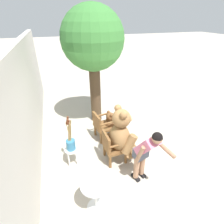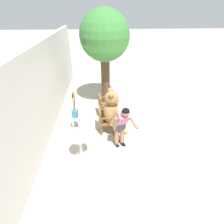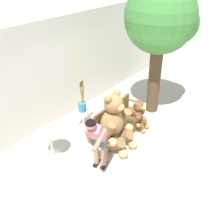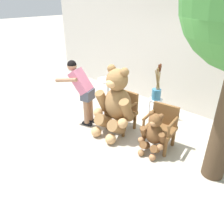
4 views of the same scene
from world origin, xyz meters
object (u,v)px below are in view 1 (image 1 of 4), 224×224
round_side_table (96,193)px  wooden_chair_left (113,146)px  brush_bucket (71,142)px  wooden_chair_right (102,125)px  teddy_bear_small (111,124)px  patio_tree (94,42)px  person_visitor (146,151)px  teddy_bear_large (123,135)px  white_stool (72,152)px

round_side_table → wooden_chair_left: bearing=-31.5°
wooden_chair_left → brush_bucket: bearing=78.1°
wooden_chair_right → teddy_bear_small: size_ratio=1.00×
wooden_chair_right → round_side_table: 2.26m
patio_tree → wooden_chair_right: bearing=173.5°
wooden_chair_left → patio_tree: size_ratio=0.23×
wooden_chair_left → wooden_chair_right: bearing=-0.0°
person_visitor → patio_tree: patio_tree is taller
wooden_chair_right → teddy_bear_small: (0.02, -0.29, -0.04)m
wooden_chair_left → wooden_chair_right: 0.98m
teddy_bear_large → person_visitor: teddy_bear_large is taller
teddy_bear_large → wooden_chair_right: bearing=15.0°
teddy_bear_large → round_side_table: teddy_bear_large is taller
teddy_bear_small → white_stool: (-0.79, 1.29, -0.07)m
teddy_bear_small → patio_tree: (1.18, 0.15, 2.23)m
wooden_chair_left → patio_tree: 3.09m
person_visitor → white_stool: size_ratio=3.23×
teddy_bear_large → person_visitor: 0.89m
wooden_chair_left → round_side_table: (-1.16, 0.71, -0.01)m
white_stool → brush_bucket: brush_bucket is taller
patio_tree → wooden_chair_left: bearing=176.4°
brush_bucket → wooden_chair_right: bearing=-52.3°
round_side_table → patio_tree: size_ratio=0.20×
wooden_chair_left → round_side_table: bearing=148.5°
white_stool → patio_tree: 3.23m
round_side_table → teddy_bear_large: bearing=-39.9°
teddy_bear_large → white_stool: 1.34m
person_visitor → white_stool: 1.87m
wooden_chair_right → teddy_bear_small: bearing=-86.8°
person_visitor → round_side_table: 1.27m
person_visitor → wooden_chair_right: bearing=13.5°
round_side_table → person_visitor: bearing=-75.3°
wooden_chair_right → wooden_chair_left: bearing=180.0°
wooden_chair_left → teddy_bear_small: size_ratio=1.00×
person_visitor → brush_bucket: bearing=53.5°
teddy_bear_small → person_visitor: person_visitor is taller
teddy_bear_large → white_stool: size_ratio=3.28×
white_stool → patio_tree: size_ratio=0.13×
teddy_bear_large → patio_tree: bearing=3.3°
wooden_chair_left → person_visitor: person_visitor is taller
wooden_chair_right → teddy_bear_small: 0.29m
brush_bucket → round_side_table: 1.42m
wooden_chair_right → white_stool: size_ratio=1.87×
wooden_chair_right → round_side_table: size_ratio=1.19×
teddy_bear_small → white_stool: bearing=121.6°
wooden_chair_right → round_side_table: wooden_chair_right is taller
wooden_chair_right → round_side_table: bearing=161.7°
person_visitor → patio_tree: size_ratio=0.41×
wooden_chair_left → patio_tree: bearing=-3.6°
teddy_bear_large → brush_bucket: bearing=80.7°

